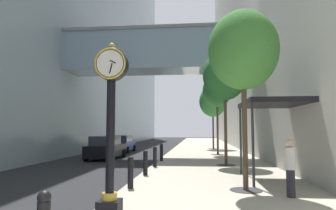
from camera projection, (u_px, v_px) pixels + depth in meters
ground_plane at (169, 153)px, 28.67m from camera, size 110.00×110.00×0.00m
sidewalk_right at (206, 150)px, 31.30m from camera, size 7.07×80.00×0.14m
street_clock at (111, 118)px, 7.61m from camera, size 0.84×0.55×4.34m
bollard_third at (131, 171)px, 10.78m from camera, size 0.22×0.22×1.14m
bollard_fourth at (145, 162)px, 13.83m from camera, size 0.22×0.22×1.14m
bollard_fifth at (155, 156)px, 16.87m from camera, size 0.22×0.22×1.14m
bollard_sixth at (161, 152)px, 19.91m from camera, size 0.22×0.22×1.14m
street_tree_near at (243, 51)px, 10.73m from camera, size 2.49×2.49×6.37m
street_tree_mid_near at (225, 76)px, 18.00m from camera, size 2.64×2.64×6.87m
street_tree_mid_far at (217, 91)px, 25.24m from camera, size 2.44×2.44×6.77m
street_tree_far at (213, 101)px, 32.46m from camera, size 2.94×2.94×6.83m
pedestrian_by_clock at (290, 166)px, 9.37m from camera, size 0.38×0.38×1.79m
storefront_awning at (271, 105)px, 12.66m from camera, size 2.40×3.60×3.30m
car_black_near at (106, 148)px, 22.59m from camera, size 2.18×4.65×1.73m
car_blue_mid at (122, 144)px, 29.47m from camera, size 1.99×4.38×1.66m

